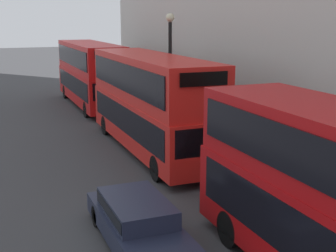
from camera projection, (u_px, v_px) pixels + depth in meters
The scene contains 4 objects.
bus_second_in_queue at pixel (151, 100), 21.17m from camera, with size 2.59×10.96×4.43m.
bus_third_in_queue at pixel (90, 72), 32.40m from camera, with size 2.59×10.82×4.35m.
car_hatchback at pixel (137, 220), 12.76m from camera, with size 1.78×4.74×1.26m.
street_lamp at pixel (170, 61), 23.91m from camera, with size 0.44×0.44×6.28m.
Camera 1 is at (-5.43, -1.16, 6.08)m, focal length 50.00 mm.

